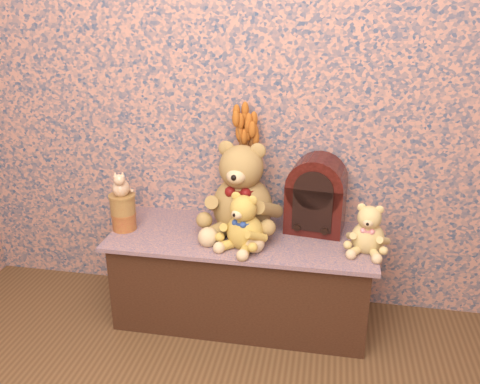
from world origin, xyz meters
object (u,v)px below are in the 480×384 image
(teddy_large, at_px, (243,184))
(cathedral_radio, at_px, (316,194))
(teddy_small, at_px, (369,226))
(ceramic_vase, at_px, (245,203))
(cat_figurine, at_px, (121,182))
(biscuit_tin_lower, at_px, (124,221))
(teddy_medium, at_px, (245,218))

(teddy_large, relative_size, cathedral_radio, 1.28)
(teddy_small, bearing_deg, cathedral_radio, 153.29)
(ceramic_vase, height_order, cat_figurine, cat_figurine)
(teddy_small, bearing_deg, biscuit_tin_lower, -170.63)
(teddy_small, distance_m, biscuit_tin_lower, 1.16)
(teddy_medium, bearing_deg, ceramic_vase, 123.43)
(teddy_medium, xyz_separation_m, biscuit_tin_lower, (-0.61, 0.07, -0.10))
(teddy_medium, xyz_separation_m, ceramic_vase, (-0.05, 0.28, -0.04))
(teddy_large, height_order, cathedral_radio, teddy_large)
(teddy_large, distance_m, ceramic_vase, 0.18)
(cat_figurine, bearing_deg, biscuit_tin_lower, 0.00)
(teddy_large, xyz_separation_m, cathedral_radio, (0.35, 0.07, -0.05))
(teddy_small, bearing_deg, cat_figurine, -170.63)
(teddy_small, bearing_deg, ceramic_vase, 169.73)
(biscuit_tin_lower, distance_m, cat_figurine, 0.20)
(teddy_small, bearing_deg, teddy_large, 179.35)
(teddy_small, relative_size, ceramic_vase, 1.21)
(teddy_medium, relative_size, teddy_small, 1.15)
(biscuit_tin_lower, xyz_separation_m, cat_figurine, (0.00, 0.00, 0.20))
(cathedral_radio, distance_m, biscuit_tin_lower, 0.94)
(teddy_large, distance_m, teddy_small, 0.61)
(teddy_medium, distance_m, ceramic_vase, 0.28)
(teddy_medium, distance_m, biscuit_tin_lower, 0.62)
(teddy_small, height_order, cathedral_radio, cathedral_radio)
(teddy_small, height_order, biscuit_tin_lower, teddy_small)
(ceramic_vase, distance_m, biscuit_tin_lower, 0.60)
(ceramic_vase, bearing_deg, teddy_small, -20.32)
(ceramic_vase, relative_size, cat_figurine, 1.53)
(ceramic_vase, bearing_deg, cathedral_radio, -6.41)
(teddy_large, relative_size, cat_figurine, 3.69)
(teddy_large, height_order, biscuit_tin_lower, teddy_large)
(ceramic_vase, relative_size, biscuit_tin_lower, 1.72)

